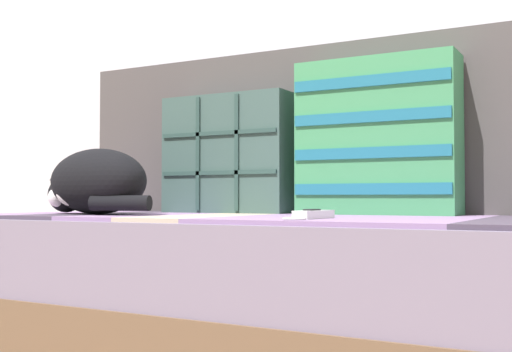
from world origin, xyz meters
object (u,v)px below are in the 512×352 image
couch (326,290)px  throw_pillow_striped (377,137)px  throw_pillow_quilted (229,154)px  game_remote_near (312,215)px  sleeping_cat (93,183)px

couch → throw_pillow_striped: throw_pillow_striped is taller
throw_pillow_quilted → throw_pillow_striped: (0.47, -0.00, 0.03)m
throw_pillow_striped → game_remote_near: throw_pillow_striped is taller
throw_pillow_striped → couch: bearing=-112.9°
couch → throw_pillow_striped: bearing=67.1°
throw_pillow_quilted → throw_pillow_striped: throw_pillow_striped is taller
throw_pillow_striped → sleeping_cat: bearing=-154.4°
throw_pillow_striped → sleeping_cat: (-0.70, -0.34, -0.12)m
throw_pillow_striped → game_remote_near: bearing=-91.9°
couch → throw_pillow_striped: 0.44m
throw_pillow_striped → game_remote_near: (-0.01, -0.40, -0.20)m
throw_pillow_quilted → game_remote_near: bearing=-41.6°
couch → throw_pillow_quilted: bearing=155.3°
couch → sleeping_cat: sleeping_cat is taller
couch → game_remote_near: bearing=-74.3°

